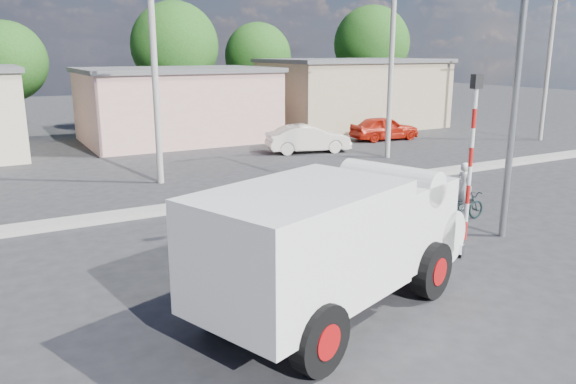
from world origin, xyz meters
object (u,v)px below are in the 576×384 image
truck (341,237)px  streetlight (515,49)px  cyclist (463,197)px  bicycle (463,207)px  car_cream (308,139)px  car_red (384,128)px  traffic_pole (472,144)px

truck → streetlight: (6.22, 1.51, 3.50)m
cyclist → bicycle: bearing=-0.0°
car_cream → bicycle: bearing=-175.3°
car_cream → streetlight: (-2.28, -13.83, 4.28)m
cyclist → streetlight: size_ratio=0.16×
bicycle → streetlight: (-0.23, -1.54, 4.52)m
car_red → streetlight: size_ratio=0.44×
car_cream → truck: bearing=165.2°
cyclist → streetlight: bearing=170.3°
car_red → cyclist: bearing=156.1°
car_cream → traffic_pole: bearing=-179.2°
truck → cyclist: (6.46, 3.06, -0.73)m
car_cream → car_red: 6.02m
bicycle → car_cream: size_ratio=0.40×
streetlight → bicycle: bearing=81.4°
truck → car_red: size_ratio=1.71×
bicycle → car_red: 15.77m
truck → streetlight: size_ratio=0.75×
truck → bicycle: size_ratio=4.05×
truck → car_red: bearing=29.1°
cyclist → car_red: size_ratio=0.37×
bicycle → car_red: bearing=-31.3°
cyclist → car_cream: bearing=-10.6°
truck → car_cream: 17.56m
truck → car_cream: size_ratio=1.64×
streetlight → traffic_pole: bearing=162.3°
streetlight → truck: bearing=-166.3°
bicycle → traffic_pole: traffic_pole is taller
truck → car_red: (14.37, 16.70, -0.79)m
bicycle → car_red: size_ratio=0.42×
traffic_pole → cyclist: bearing=46.7°
cyclist → traffic_pole: bearing=135.6°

